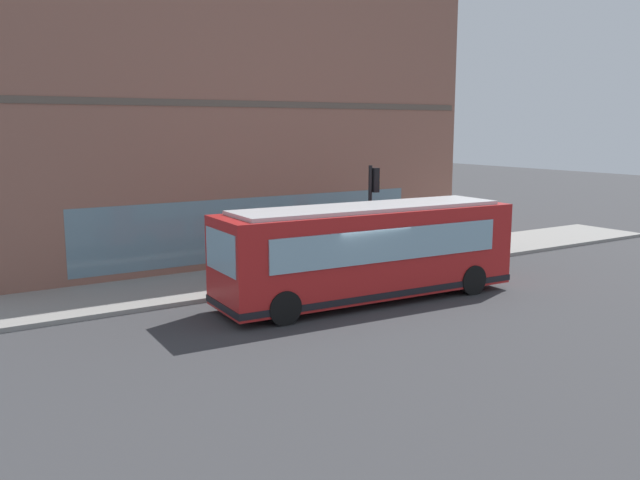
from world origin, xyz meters
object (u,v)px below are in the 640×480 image
(traffic_light_near_corner, at_px, (373,198))
(pedestrian_by_light_pole, at_px, (392,230))
(fire_hydrant, at_px, (411,242))
(newspaper_vending_box, at_px, (429,245))
(pedestrian_near_building_entrance, at_px, (482,231))
(pedestrian_walking_along_curb, at_px, (421,240))
(city_bus_nearside, at_px, (368,253))
(pedestrian_near_hydrant, at_px, (230,251))

(traffic_light_near_corner, distance_m, pedestrian_by_light_pole, 4.14)
(fire_hydrant, bearing_deg, newspaper_vending_box, 171.73)
(fire_hydrant, relative_size, pedestrian_near_building_entrance, 0.44)
(pedestrian_by_light_pole, distance_m, pedestrian_walking_along_curb, 2.20)
(city_bus_nearside, height_order, fire_hydrant, city_bus_nearside)
(pedestrian_by_light_pole, height_order, pedestrian_near_building_entrance, pedestrian_by_light_pole)
(city_bus_nearside, distance_m, traffic_light_near_corner, 3.95)
(traffic_light_near_corner, distance_m, pedestrian_near_building_entrance, 6.29)
(pedestrian_by_light_pole, bearing_deg, traffic_light_near_corner, 129.88)
(pedestrian_by_light_pole, height_order, pedestrian_walking_along_curb, pedestrian_by_light_pole)
(city_bus_nearside, height_order, traffic_light_near_corner, traffic_light_near_corner)
(city_bus_nearside, height_order, pedestrian_walking_along_curb, city_bus_nearside)
(traffic_light_near_corner, bearing_deg, city_bus_nearside, 140.53)
(pedestrian_by_light_pole, distance_m, pedestrian_near_hydrant, 8.00)
(newspaper_vending_box, bearing_deg, city_bus_nearside, 122.72)
(pedestrian_walking_along_curb, xyz_separation_m, pedestrian_near_hydrant, (1.41, 7.69, 0.14))
(city_bus_nearside, height_order, newspaper_vending_box, city_bus_nearside)
(traffic_light_near_corner, bearing_deg, pedestrian_by_light_pole, -50.12)
(city_bus_nearside, relative_size, traffic_light_near_corner, 2.56)
(city_bus_nearside, distance_m, pedestrian_walking_along_curb, 5.86)
(city_bus_nearside, relative_size, newspaper_vending_box, 11.29)
(traffic_light_near_corner, xyz_separation_m, pedestrian_near_hydrant, (1.63, 5.09, -1.74))
(pedestrian_near_hydrant, bearing_deg, pedestrian_near_building_entrance, -97.26)
(pedestrian_near_hydrant, bearing_deg, fire_hydrant, -84.50)
(traffic_light_near_corner, distance_m, newspaper_vending_box, 4.61)
(traffic_light_near_corner, xyz_separation_m, fire_hydrant, (2.51, -4.03, -2.41))
(pedestrian_near_building_entrance, xyz_separation_m, newspaper_vending_box, (0.89, 2.20, -0.52))
(city_bus_nearside, bearing_deg, pedestrian_walking_along_curb, -58.12)
(fire_hydrant, height_order, pedestrian_walking_along_curb, pedestrian_walking_along_curb)
(pedestrian_walking_along_curb, bearing_deg, newspaper_vending_box, -54.06)
(pedestrian_walking_along_curb, xyz_separation_m, pedestrian_near_building_entrance, (-0.01, -3.42, 0.08))
(fire_hydrant, xyz_separation_m, pedestrian_near_building_entrance, (-2.29, -1.99, 0.61))
(pedestrian_walking_along_curb, bearing_deg, fire_hydrant, -31.92)
(pedestrian_walking_along_curb, distance_m, pedestrian_near_building_entrance, 3.42)
(fire_hydrant, distance_m, pedestrian_near_hydrant, 9.18)
(pedestrian_near_building_entrance, xyz_separation_m, pedestrian_near_hydrant, (1.41, 11.11, 0.06))
(city_bus_nearside, xyz_separation_m, pedestrian_walking_along_curb, (3.08, -4.96, -0.51))
(fire_hydrant, relative_size, newspaper_vending_box, 0.82)
(pedestrian_near_building_entrance, relative_size, pedestrian_near_hydrant, 0.95)
(newspaper_vending_box, bearing_deg, pedestrian_walking_along_curb, 125.94)
(pedestrian_walking_along_curb, xyz_separation_m, newspaper_vending_box, (0.88, -1.22, -0.44))
(pedestrian_walking_along_curb, distance_m, pedestrian_near_hydrant, 7.82)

